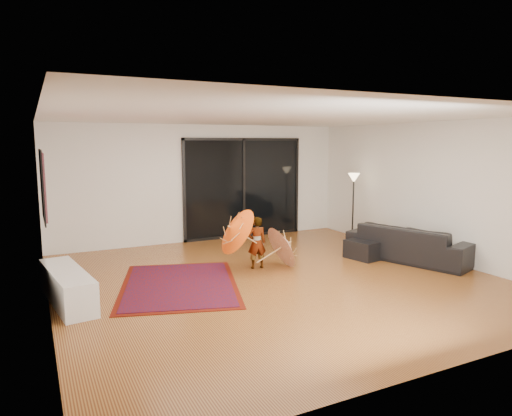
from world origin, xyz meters
TOP-DOWN VIEW (x-y plane):
  - floor at (0.00, 0.00)m, footprint 7.00×7.00m
  - ceiling at (0.00, 0.00)m, footprint 7.00×7.00m
  - wall_back at (0.00, 3.50)m, footprint 7.00×0.00m
  - wall_front at (0.00, -3.50)m, footprint 7.00×0.00m
  - wall_left at (-3.50, 0.00)m, footprint 0.00×7.00m
  - wall_right at (3.50, 0.00)m, footprint 0.00×7.00m
  - sliding_door at (1.00, 3.47)m, footprint 3.06×0.07m
  - painting at (-3.46, 1.00)m, footprint 0.04×1.28m
  - media_console at (-3.25, 0.32)m, footprint 0.67×1.79m
  - speaker at (-3.25, 0.55)m, footprint 0.37×0.37m
  - persian_rug at (-1.57, 0.40)m, footprint 2.49×2.96m
  - sofa at (2.95, -0.06)m, footprint 1.64×2.53m
  - ottoman at (2.29, 0.45)m, footprint 0.75×0.75m
  - floor_lamp at (3.10, 1.90)m, footprint 0.27×0.27m
  - child at (0.01, 0.75)m, footprint 0.38×0.28m
  - parasol_orange at (-0.54, 0.70)m, footprint 0.63×0.89m
  - parasol_white at (0.61, 0.60)m, footprint 0.51×0.82m

SIDE VIEW (x-z plane):
  - floor at x=0.00m, z-range 0.00..0.00m
  - persian_rug at x=-1.57m, z-range 0.00..0.02m
  - speaker at x=-3.25m, z-range 0.00..0.35m
  - ottoman at x=2.29m, z-range 0.00..0.36m
  - media_console at x=-3.25m, z-range 0.00..0.48m
  - sofa at x=2.95m, z-range 0.00..0.69m
  - child at x=0.01m, z-range 0.00..0.96m
  - parasol_white at x=0.61m, z-range 0.05..0.96m
  - parasol_orange at x=-0.54m, z-range 0.28..1.19m
  - sliding_door at x=1.00m, z-range 0.00..2.40m
  - floor_lamp at x=3.10m, z-range 0.46..2.05m
  - wall_back at x=0.00m, z-range -2.15..4.85m
  - wall_front at x=0.00m, z-range -2.15..4.85m
  - wall_left at x=-3.50m, z-range -2.15..4.85m
  - wall_right at x=3.50m, z-range -2.15..4.85m
  - painting at x=-3.46m, z-range 1.11..2.19m
  - ceiling at x=0.00m, z-range 2.70..2.70m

